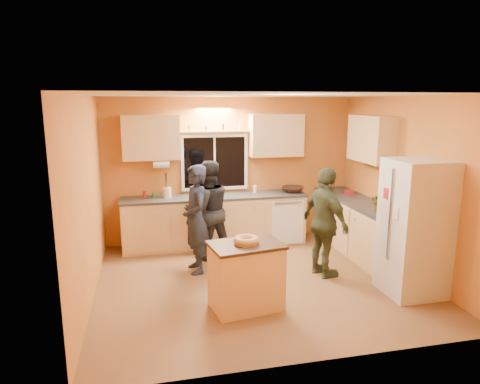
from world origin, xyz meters
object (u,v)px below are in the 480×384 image
object	(u,v)px
refrigerator	(415,228)
person_center	(208,210)
person_right	(325,223)
island	(246,275)
person_left	(196,219)

from	to	relation	value
refrigerator	person_center	bearing A→B (deg)	142.51
person_right	person_center	bearing A→B (deg)	40.29
island	person_left	bearing A→B (deg)	100.32
person_left	person_center	bearing A→B (deg)	145.81
person_left	person_center	distance (m)	0.58
person_left	refrigerator	bearing A→B (deg)	55.68
refrigerator	person_center	distance (m)	3.09
island	person_left	world-z (taller)	person_left
person_left	person_right	world-z (taller)	person_left
refrigerator	person_left	distance (m)	3.04
island	person_right	xyz separation A→B (m)	(1.35, 0.73, 0.38)
island	person_right	world-z (taller)	person_right
person_left	island	bearing A→B (deg)	11.64
refrigerator	person_left	world-z (taller)	refrigerator
island	person_right	size ratio (longest dim) A/B	0.59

